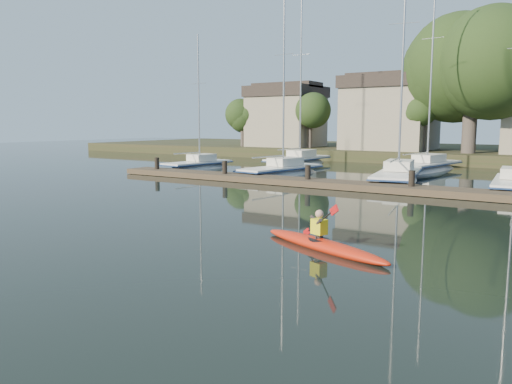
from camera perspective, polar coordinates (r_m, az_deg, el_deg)
The scene contains 9 objects.
ground at distance 16.04m, azimuth -7.43°, elevation -5.24°, with size 160.00×160.00×0.00m, color black.
kayak at distance 14.64m, azimuth 7.57°, elevation -5.74°, with size 4.86×2.44×1.59m.
dock at distance 28.01m, azimuth 11.41°, elevation 0.72°, with size 34.00×2.00×1.80m.
sailboat_0 at distance 39.85m, azimuth -6.64°, elevation 2.34°, with size 2.80×7.54×11.69m.
sailboat_1 at distance 34.79m, azimuth 2.87°, elevation 1.58°, with size 3.48×8.94×14.25m.
sailboat_2 at distance 32.06m, azimuth 15.85°, elevation 0.72°, with size 3.99×10.16×16.41m.
sailboat_5 at distance 43.70m, azimuth 4.85°, elevation 2.83°, with size 2.56×9.82×16.16m.
sailboat_6 at distance 39.98m, azimuth 18.75°, elevation 1.98°, with size 4.11×10.82×16.84m.
shore at distance 52.87m, azimuth 23.78°, elevation 6.79°, with size 90.00×25.25×12.75m.
Camera 1 is at (10.14, -11.88, 3.62)m, focal length 35.00 mm.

